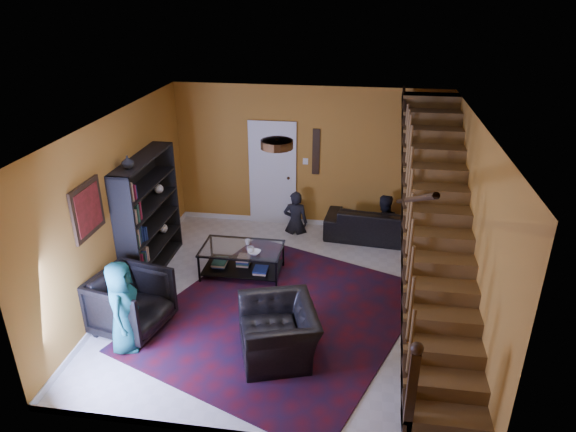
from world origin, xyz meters
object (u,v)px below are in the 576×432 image
Objects in this scene: armchair_left at (131,302)px; armchair_right at (278,332)px; bookshelf at (149,217)px; coffee_table at (242,259)px; sofa at (383,224)px.

armchair_left reaches higher than armchair_right.
armchair_left is at bearing -78.01° from bookshelf.
armchair_left is 0.71× the size of coffee_table.
bookshelf is at bearing 29.09° from sofa.
armchair_left is 2.07m from coffee_table.
bookshelf is at bearing -145.67° from armchair_right.
armchair_left is at bearing -125.60° from coffee_table.
armchair_right is at bearing -37.53° from bookshelf.
bookshelf reaches higher than armchair_left.
coffee_table is at bearing 0.17° from bookshelf.
coffee_table is at bearing 41.37° from sofa.
bookshelf is 4.31m from sofa.
sofa is at bearing -33.71° from armchair_left.
sofa is 2.90m from coffee_table.
sofa is 1.60× the size of coffee_table.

